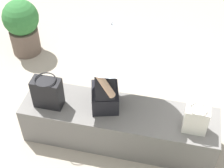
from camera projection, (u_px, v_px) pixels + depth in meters
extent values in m
plane|color=#9E9384|center=(118.00, 138.00, 3.86)|extent=(14.00, 14.00, 0.00)
cube|color=slate|center=(119.00, 125.00, 3.70)|extent=(2.13, 0.55, 0.48)
cube|color=black|center=(105.00, 98.00, 3.52)|extent=(0.36, 0.40, 0.22)
cube|color=black|center=(105.00, 73.00, 3.29)|extent=(0.28, 0.36, 0.48)
sphere|color=tan|center=(104.00, 45.00, 3.05)|extent=(0.20, 0.20, 0.20)
cylinder|color=tan|center=(104.00, 58.00, 3.41)|extent=(0.21, 0.12, 0.32)
cylinder|color=tan|center=(105.00, 85.00, 3.12)|extent=(0.21, 0.12, 0.32)
cylinder|color=#B7B7BC|center=(112.00, 68.00, 3.27)|extent=(0.02, 0.02, 1.02)
cone|color=silver|center=(112.00, 34.00, 3.00)|extent=(0.96, 0.96, 0.22)
sphere|color=#B7B7BC|center=(112.00, 23.00, 2.91)|extent=(0.03, 0.03, 0.03)
cube|color=black|center=(48.00, 93.00, 3.49)|extent=(0.30, 0.16, 0.35)
torus|color=black|center=(45.00, 80.00, 3.36)|extent=(0.23, 0.23, 0.01)
cube|color=silver|center=(196.00, 120.00, 3.25)|extent=(0.23, 0.14, 0.30)
torus|color=silver|center=(199.00, 109.00, 3.14)|extent=(0.18, 0.18, 0.01)
cylinder|color=brown|center=(26.00, 41.00, 4.95)|extent=(0.42, 0.42, 0.38)
sphere|color=#2D6B33|center=(20.00, 18.00, 4.68)|extent=(0.52, 0.52, 0.52)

